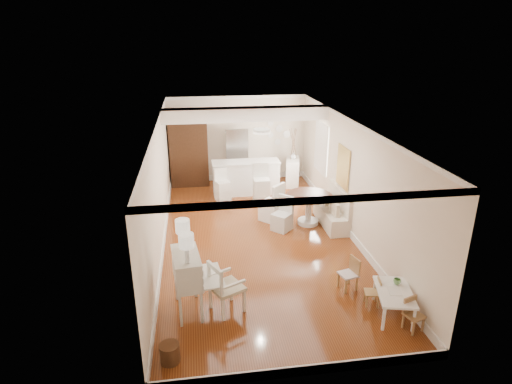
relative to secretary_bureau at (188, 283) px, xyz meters
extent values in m
plane|color=brown|center=(1.65, 2.67, -0.57)|extent=(9.00, 9.00, 0.00)
cube|color=white|center=(1.65, 2.67, 2.23)|extent=(4.50, 9.00, 0.04)
cube|color=#EEDFCA|center=(1.65, 7.17, 0.83)|extent=(4.50, 0.04, 2.80)
cube|color=#EEDFCA|center=(1.65, -1.83, 0.83)|extent=(4.50, 0.04, 2.80)
cube|color=#EEDFCA|center=(-0.60, 2.67, 0.83)|extent=(0.04, 9.00, 2.80)
cube|color=#EEDFCA|center=(3.90, 2.67, 0.83)|extent=(0.04, 9.00, 2.80)
cube|color=white|center=(1.65, 4.87, 2.05)|extent=(4.50, 0.45, 0.36)
cube|color=tan|center=(3.87, 3.17, 0.98)|extent=(0.04, 0.84, 1.04)
cube|color=white|center=(3.88, 5.07, 0.98)|extent=(0.04, 1.10, 1.40)
cylinder|color=#381E11|center=(0.45, 7.15, 1.28)|extent=(0.30, 0.03, 0.30)
cylinder|color=white|center=(1.65, 2.17, 2.18)|extent=(0.36, 0.36, 0.08)
cube|color=silver|center=(0.00, 0.00, 0.00)|extent=(0.99, 1.01, 1.14)
cube|color=white|center=(0.68, -0.08, -0.08)|extent=(0.76, 0.76, 0.98)
cylinder|color=#4E2E18|center=(-0.29, -1.24, -0.42)|extent=(0.40, 0.40, 0.31)
cube|color=white|center=(3.55, -0.65, -0.33)|extent=(0.79, 1.08, 0.49)
cube|color=#AA834D|center=(3.31, -0.31, -0.30)|extent=(0.31, 0.31, 0.54)
cube|color=#AA7F4D|center=(3.05, 0.26, -0.24)|extent=(0.39, 0.39, 0.66)
cube|color=#A17549|center=(3.71, -1.08, -0.28)|extent=(0.36, 0.36, 0.59)
cube|color=silver|center=(3.64, 3.17, -0.08)|extent=(0.52, 1.60, 0.98)
cylinder|color=#472416|center=(3.08, 3.31, -0.17)|extent=(1.51, 1.51, 0.81)
cube|color=silver|center=(2.32, 3.04, -0.13)|extent=(0.60, 0.60, 0.88)
cube|color=white|center=(2.17, 3.69, -0.05)|extent=(0.72, 0.72, 1.04)
cube|color=white|center=(1.75, 5.77, -0.06)|extent=(2.05, 0.65, 1.03)
cube|color=white|center=(1.01, 5.25, -0.09)|extent=(0.49, 0.49, 0.96)
cube|color=silver|center=(2.11, 4.98, 0.00)|extent=(0.47, 0.47, 1.15)
cube|color=#381E11|center=(0.05, 6.85, 0.58)|extent=(1.20, 0.60, 2.30)
imported|color=silver|center=(1.95, 6.82, 0.33)|extent=(0.75, 0.65, 1.80)
cube|color=silver|center=(3.36, 6.36, -0.14)|extent=(0.61, 0.98, 0.87)
imported|color=#629C5B|center=(3.69, -0.44, -0.03)|extent=(0.15, 0.15, 0.10)
imported|color=white|center=(3.37, 6.40, 0.39)|extent=(0.20, 0.20, 0.20)
camera|label=1|loc=(0.25, -6.56, 4.13)|focal=30.00mm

